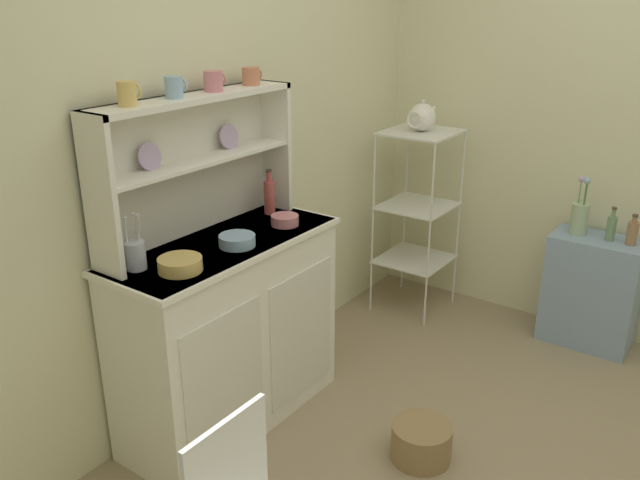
# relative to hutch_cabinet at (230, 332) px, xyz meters

# --- Properties ---
(wall_back) EXTENTS (3.84, 0.05, 2.50)m
(wall_back) POSITION_rel_hutch_cabinet_xyz_m (0.26, 0.26, 0.80)
(wall_back) COLOR beige
(wall_back) RESTS_ON ground
(hutch_cabinet) EXTENTS (1.09, 0.45, 0.88)m
(hutch_cabinet) POSITION_rel_hutch_cabinet_xyz_m (0.00, 0.00, 0.00)
(hutch_cabinet) COLOR white
(hutch_cabinet) RESTS_ON ground
(hutch_shelf_unit) EXTENTS (1.02, 0.18, 0.61)m
(hutch_shelf_unit) POSITION_rel_hutch_cabinet_xyz_m (0.00, 0.16, 0.79)
(hutch_shelf_unit) COLOR silver
(hutch_shelf_unit) RESTS_ON hutch_cabinet
(bakers_rack) EXTENTS (0.42, 0.40, 1.12)m
(bakers_rack) POSITION_rel_hutch_cabinet_xyz_m (1.52, -0.13, 0.25)
(bakers_rack) COLOR silver
(bakers_rack) RESTS_ON ground
(side_shelf_blue) EXTENTS (0.28, 0.48, 0.63)m
(side_shelf_blue) POSITION_rel_hutch_cabinet_xyz_m (1.70, -1.14, -0.14)
(side_shelf_blue) COLOR #849EBC
(side_shelf_blue) RESTS_ON ground
(floor_basket) EXTENTS (0.26, 0.26, 0.16)m
(floor_basket) POSITION_rel_hutch_cabinet_xyz_m (0.26, -0.85, -0.37)
(floor_basket) COLOR #93754C
(floor_basket) RESTS_ON ground
(cup_gold_0) EXTENTS (0.08, 0.07, 0.09)m
(cup_gold_0) POSITION_rel_hutch_cabinet_xyz_m (-0.33, 0.12, 1.08)
(cup_gold_0) COLOR #DBB760
(cup_gold_0) RESTS_ON hutch_shelf_unit
(cup_sky_1) EXTENTS (0.09, 0.07, 0.08)m
(cup_sky_1) POSITION_rel_hutch_cabinet_xyz_m (-0.10, 0.12, 1.08)
(cup_sky_1) COLOR #8EB2D1
(cup_sky_1) RESTS_ON hutch_shelf_unit
(cup_rose_2) EXTENTS (0.09, 0.08, 0.08)m
(cup_rose_2) POSITION_rel_hutch_cabinet_xyz_m (0.11, 0.12, 1.08)
(cup_rose_2) COLOR #D17A84
(cup_rose_2) RESTS_ON hutch_shelf_unit
(cup_terracotta_3) EXTENTS (0.09, 0.08, 0.08)m
(cup_terracotta_3) POSITION_rel_hutch_cabinet_xyz_m (0.35, 0.12, 1.08)
(cup_terracotta_3) COLOR #C67556
(cup_terracotta_3) RESTS_ON hutch_shelf_unit
(bowl_mixing_large) EXTENTS (0.17, 0.17, 0.05)m
(bowl_mixing_large) POSITION_rel_hutch_cabinet_xyz_m (-0.32, -0.07, 0.46)
(bowl_mixing_large) COLOR #DBB760
(bowl_mixing_large) RESTS_ON hutch_cabinet
(bowl_floral_medium) EXTENTS (0.15, 0.15, 0.05)m
(bowl_floral_medium) POSITION_rel_hutch_cabinet_xyz_m (0.00, -0.07, 0.45)
(bowl_floral_medium) COLOR #8EB2D1
(bowl_floral_medium) RESTS_ON hutch_cabinet
(bowl_cream_small) EXTENTS (0.13, 0.13, 0.05)m
(bowl_cream_small) POSITION_rel_hutch_cabinet_xyz_m (0.32, -0.07, 0.45)
(bowl_cream_small) COLOR #D17A84
(bowl_cream_small) RESTS_ON hutch_cabinet
(jam_bottle) EXTENTS (0.05, 0.05, 0.22)m
(jam_bottle) POSITION_rel_hutch_cabinet_xyz_m (0.40, 0.09, 0.52)
(jam_bottle) COLOR #B74C47
(jam_bottle) RESTS_ON hutch_cabinet
(utensil_jar) EXTENTS (0.08, 0.08, 0.22)m
(utensil_jar) POSITION_rel_hutch_cabinet_xyz_m (-0.40, 0.08, 0.49)
(utensil_jar) COLOR #B2B7C6
(utensil_jar) RESTS_ON hutch_cabinet
(porcelain_teapot) EXTENTS (0.25, 0.16, 0.18)m
(porcelain_teapot) POSITION_rel_hutch_cabinet_xyz_m (1.52, -0.13, 0.74)
(porcelain_teapot) COLOR white
(porcelain_teapot) RESTS_ON bakers_rack
(flower_vase) EXTENTS (0.09, 0.09, 0.33)m
(flower_vase) POSITION_rel_hutch_cabinet_xyz_m (1.69, -1.02, 0.28)
(flower_vase) COLOR #9EB78E
(flower_vase) RESTS_ON side_shelf_blue
(oil_bottle) EXTENTS (0.05, 0.05, 0.19)m
(oil_bottle) POSITION_rel_hutch_cabinet_xyz_m (1.70, -1.19, 0.25)
(oil_bottle) COLOR #6B8C60
(oil_bottle) RESTS_ON side_shelf_blue
(vinegar_bottle) EXTENTS (0.06, 0.06, 0.17)m
(vinegar_bottle) POSITION_rel_hutch_cabinet_xyz_m (1.70, -1.29, 0.24)
(vinegar_bottle) COLOR #99704C
(vinegar_bottle) RESTS_ON side_shelf_blue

